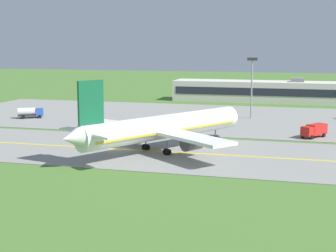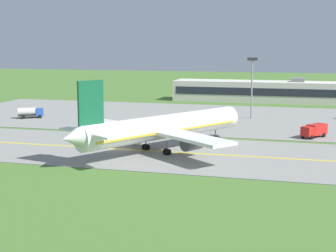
{
  "view_description": "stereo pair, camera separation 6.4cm",
  "coord_description": "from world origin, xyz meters",
  "px_view_note": "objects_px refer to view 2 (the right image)",
  "views": [
    {
      "loc": [
        31.07,
        -81.92,
        18.01
      ],
      "look_at": [
        7.77,
        2.87,
        4.0
      ],
      "focal_mm": 55.53,
      "sensor_mm": 36.0,
      "label": 1
    },
    {
      "loc": [
        31.14,
        -81.91,
        18.01
      ],
      "look_at": [
        7.77,
        2.87,
        4.0
      ],
      "focal_mm": 55.53,
      "sensor_mm": 36.0,
      "label": 2
    }
  ],
  "objects_px": {
    "service_truck_baggage": "(314,130)",
    "service_truck_fuel": "(31,112)",
    "apron_light_mast": "(252,80)",
    "airplane_lead": "(163,127)"
  },
  "relations": [
    {
      "from": "service_truck_fuel",
      "to": "apron_light_mast",
      "type": "distance_m",
      "value": 54.02
    },
    {
      "from": "airplane_lead",
      "to": "service_truck_fuel",
      "type": "relative_size",
      "value": 5.81
    },
    {
      "from": "service_truck_baggage",
      "to": "apron_light_mast",
      "type": "xyz_separation_m",
      "value": [
        -14.62,
        22.63,
        7.79
      ]
    },
    {
      "from": "airplane_lead",
      "to": "service_truck_fuel",
      "type": "height_order",
      "value": "airplane_lead"
    },
    {
      "from": "service_truck_fuel",
      "to": "apron_light_mast",
      "type": "xyz_separation_m",
      "value": [
        51.7,
        13.61,
        7.79
      ]
    },
    {
      "from": "service_truck_baggage",
      "to": "service_truck_fuel",
      "type": "relative_size",
      "value": 0.99
    },
    {
      "from": "airplane_lead",
      "to": "apron_light_mast",
      "type": "xyz_separation_m",
      "value": [
        9.98,
        42.69,
        5.19
      ]
    },
    {
      "from": "service_truck_fuel",
      "to": "apron_light_mast",
      "type": "height_order",
      "value": "apron_light_mast"
    },
    {
      "from": "airplane_lead",
      "to": "service_truck_baggage",
      "type": "bearing_deg",
      "value": 39.19
    },
    {
      "from": "service_truck_baggage",
      "to": "service_truck_fuel",
      "type": "bearing_deg",
      "value": 172.26
    }
  ]
}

